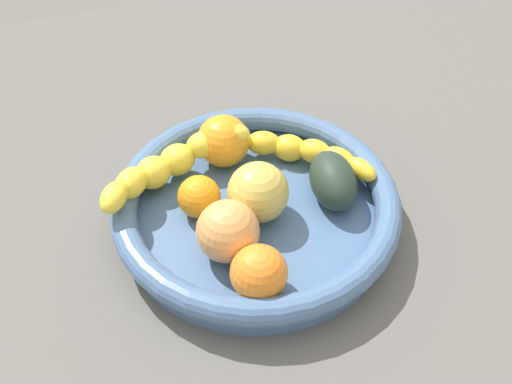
# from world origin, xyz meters

# --- Properties ---
(kitchen_counter) EXTENTS (1.20, 1.20, 0.03)m
(kitchen_counter) POSITION_xyz_m (0.00, 0.00, 0.01)
(kitchen_counter) COLOR #5E5C58
(kitchen_counter) RESTS_ON ground
(fruit_bowl) EXTENTS (0.34, 0.34, 0.05)m
(fruit_bowl) POSITION_xyz_m (0.00, 0.00, 0.06)
(fruit_bowl) COLOR #4A6B99
(fruit_bowl) RESTS_ON kitchen_counter
(banana_draped_left) EXTENTS (0.15, 0.20, 0.04)m
(banana_draped_left) POSITION_xyz_m (-0.06, 0.07, 0.08)
(banana_draped_left) COLOR yellow
(banana_draped_left) RESTS_ON fruit_bowl
(banana_draped_right) EXTENTS (0.11, 0.21, 0.06)m
(banana_draped_right) POSITION_xyz_m (-0.08, -0.09, 0.09)
(banana_draped_right) COLOR yellow
(banana_draped_right) RESTS_ON fruit_bowl
(orange_front) EXTENTS (0.06, 0.06, 0.06)m
(orange_front) POSITION_xyz_m (0.11, -0.04, 0.08)
(orange_front) COLOR orange
(orange_front) RESTS_ON fruit_bowl
(orange_mid_left) EXTENTS (0.05, 0.05, 0.05)m
(orange_mid_left) POSITION_xyz_m (-0.02, -0.06, 0.08)
(orange_mid_left) COLOR orange
(orange_mid_left) RESTS_ON fruit_bowl
(orange_mid_right) EXTENTS (0.07, 0.07, 0.07)m
(orange_mid_right) POSITION_xyz_m (-0.10, -0.01, 0.09)
(orange_mid_right) COLOR orange
(orange_mid_right) RESTS_ON fruit_bowl
(apple_yellow) EXTENTS (0.07, 0.07, 0.07)m
(apple_yellow) POSITION_xyz_m (0.01, 0.00, 0.09)
(apple_yellow) COLOR #DABF53
(apple_yellow) RESTS_ON fruit_bowl
(peach_blush) EXTENTS (0.07, 0.07, 0.07)m
(peach_blush) POSITION_xyz_m (0.05, -0.05, 0.09)
(peach_blush) COLOR #ECA156
(peach_blush) RESTS_ON fruit_bowl
(avocado_dark) EXTENTS (0.10, 0.07, 0.06)m
(avocado_dark) POSITION_xyz_m (0.01, 0.09, 0.08)
(avocado_dark) COLOR #27362B
(avocado_dark) RESTS_ON fruit_bowl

